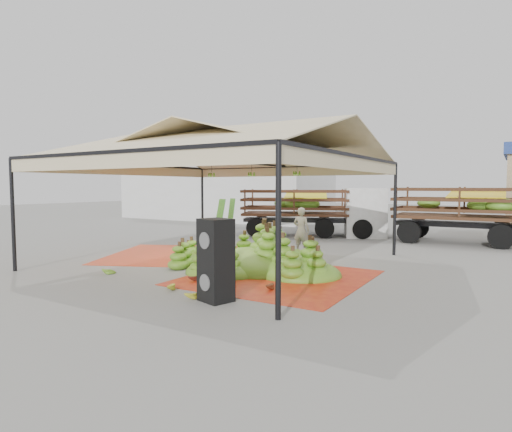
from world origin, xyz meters
The scene contains 17 objects.
ground centered at (0.00, 0.00, 0.00)m, with size 90.00×90.00×0.00m, color slate.
canopy_tent centered at (0.00, 0.00, 3.30)m, with size 8.10×8.10×4.00m.
building_white centered at (-10.00, 14.00, 2.71)m, with size 14.30×6.30×5.40m.
tarp_left centered at (-2.02, 0.37, 0.01)m, with size 4.55×4.33×0.01m, color red.
tarp_right centered at (2.42, -1.06, 0.01)m, with size 4.12×4.32×0.01m, color #C74112.
banana_heap centered at (1.34, -0.30, 0.58)m, with size 5.39×4.43×1.15m, color #537A19.
hand_yellow_a centered at (1.82, -3.70, 0.10)m, with size 0.44×0.36×0.20m, color gold.
hand_yellow_b centered at (0.97, -3.49, 0.11)m, with size 0.47×0.39×0.22m, color gold.
hand_red_a centered at (0.81, -2.44, 0.10)m, with size 0.44×0.36×0.20m, color #5D1D15.
hand_red_b centered at (2.76, -2.28, 0.10)m, with size 0.46×0.38×0.21m, color #5E2E15.
hand_green centered at (-1.58, -2.91, 0.10)m, with size 0.44×0.36×0.20m, color #3F7217.
hanging_bunches centered at (0.60, 0.60, 2.62)m, with size 3.24×0.24×0.20m.
speaker_stack centered at (2.39, -3.60, 0.82)m, with size 0.72×0.67×1.63m.
banana_leaves centered at (-1.24, 1.69, 0.00)m, with size 0.96×1.36×3.70m, color #207820, non-canonical shape.
vendor centered at (1.23, 2.74, 0.78)m, with size 0.57×0.37×1.56m, color gray.
truck_left centered at (-0.32, 7.85, 1.34)m, with size 6.67×4.45×2.17m.
truck_right centered at (6.67, 8.38, 1.41)m, with size 6.71×2.45×2.29m.
Camera 1 is at (7.39, -10.27, 2.26)m, focal length 30.00 mm.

